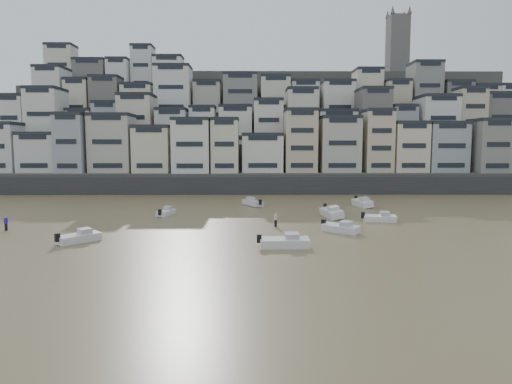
{
  "coord_description": "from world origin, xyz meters",
  "views": [
    {
      "loc": [
        9.01,
        -26.63,
        9.83
      ],
      "look_at": [
        9.59,
        30.0,
        4.0
      ],
      "focal_mm": 32.0,
      "sensor_mm": 36.0,
      "label": 1
    }
  ],
  "objects_px": {
    "boat_b": "(341,227)",
    "person_pink": "(276,220)",
    "person_blue": "(6,223)",
    "boat_e": "(331,211)",
    "boat_d": "(380,217)",
    "boat_h": "(253,201)",
    "boat_i": "(362,202)",
    "boat_a": "(285,241)",
    "boat_f": "(166,211)",
    "boat_j": "(79,236)"
  },
  "relations": [
    {
      "from": "boat_h",
      "to": "boat_d",
      "type": "height_order",
      "value": "boat_h"
    },
    {
      "from": "boat_i",
      "to": "boat_j",
      "type": "relative_size",
      "value": 1.21
    },
    {
      "from": "boat_i",
      "to": "boat_j",
      "type": "bearing_deg",
      "value": -61.55
    },
    {
      "from": "boat_i",
      "to": "boat_d",
      "type": "xyz_separation_m",
      "value": [
        -1.23,
        -14.42,
        -0.17
      ]
    },
    {
      "from": "boat_i",
      "to": "person_pink",
      "type": "xyz_separation_m",
      "value": [
        -14.82,
        -17.78,
        0.08
      ]
    },
    {
      "from": "boat_i",
      "to": "boat_a",
      "type": "relative_size",
      "value": 1.12
    },
    {
      "from": "boat_b",
      "to": "person_blue",
      "type": "relative_size",
      "value": 2.73
    },
    {
      "from": "boat_a",
      "to": "boat_j",
      "type": "relative_size",
      "value": 1.09
    },
    {
      "from": "boat_j",
      "to": "boat_b",
      "type": "distance_m",
      "value": 28.01
    },
    {
      "from": "boat_f",
      "to": "boat_h",
      "type": "distance_m",
      "value": 15.85
    },
    {
      "from": "boat_h",
      "to": "person_pink",
      "type": "distance_m",
      "value": 19.29
    },
    {
      "from": "boat_a",
      "to": "person_pink",
      "type": "bearing_deg",
      "value": 88.88
    },
    {
      "from": "boat_b",
      "to": "person_pink",
      "type": "height_order",
      "value": "person_pink"
    },
    {
      "from": "boat_h",
      "to": "person_pink",
      "type": "bearing_deg",
      "value": 159.45
    },
    {
      "from": "boat_h",
      "to": "person_pink",
      "type": "xyz_separation_m",
      "value": [
        2.73,
        -19.1,
        0.16
      ]
    },
    {
      "from": "boat_j",
      "to": "boat_i",
      "type": "bearing_deg",
      "value": -12.69
    },
    {
      "from": "boat_d",
      "to": "boat_b",
      "type": "xyz_separation_m",
      "value": [
        -6.46,
        -7.21,
        0.03
      ]
    },
    {
      "from": "boat_d",
      "to": "person_pink",
      "type": "xyz_separation_m",
      "value": [
        -13.59,
        -3.36,
        0.26
      ]
    },
    {
      "from": "boat_d",
      "to": "boat_e",
      "type": "bearing_deg",
      "value": 151.94
    },
    {
      "from": "boat_b",
      "to": "person_pink",
      "type": "relative_size",
      "value": 2.73
    },
    {
      "from": "boat_a",
      "to": "boat_i",
      "type": "bearing_deg",
      "value": 61.18
    },
    {
      "from": "boat_i",
      "to": "boat_b",
      "type": "relative_size",
      "value": 1.22
    },
    {
      "from": "boat_i",
      "to": "boat_b",
      "type": "distance_m",
      "value": 22.96
    },
    {
      "from": "boat_h",
      "to": "boat_b",
      "type": "xyz_separation_m",
      "value": [
        9.87,
        -22.95,
        -0.06
      ]
    },
    {
      "from": "boat_i",
      "to": "boat_f",
      "type": "height_order",
      "value": "boat_i"
    },
    {
      "from": "boat_f",
      "to": "boat_j",
      "type": "distance_m",
      "value": 18.55
    },
    {
      "from": "boat_d",
      "to": "boat_f",
      "type": "bearing_deg",
      "value": 173.79
    },
    {
      "from": "boat_a",
      "to": "boat_d",
      "type": "distance_m",
      "value": 19.97
    },
    {
      "from": "boat_f",
      "to": "boat_e",
      "type": "bearing_deg",
      "value": -81.23
    },
    {
      "from": "boat_f",
      "to": "person_blue",
      "type": "xyz_separation_m",
      "value": [
        -16.39,
        -11.2,
        0.28
      ]
    },
    {
      "from": "boat_e",
      "to": "boat_b",
      "type": "distance_m",
      "value": 10.88
    },
    {
      "from": "boat_h",
      "to": "person_blue",
      "type": "xyz_separation_m",
      "value": [
        -28.56,
        -21.34,
        0.16
      ]
    },
    {
      "from": "boat_f",
      "to": "person_pink",
      "type": "xyz_separation_m",
      "value": [
        14.91,
        -8.96,
        0.28
      ]
    },
    {
      "from": "boat_i",
      "to": "boat_h",
      "type": "relative_size",
      "value": 1.11
    },
    {
      "from": "boat_a",
      "to": "boat_b",
      "type": "relative_size",
      "value": 1.09
    },
    {
      "from": "boat_h",
      "to": "boat_e",
      "type": "relative_size",
      "value": 0.87
    },
    {
      "from": "boat_i",
      "to": "boat_h",
      "type": "xyz_separation_m",
      "value": [
        -17.56,
        1.32,
        -0.08
      ]
    },
    {
      "from": "person_blue",
      "to": "boat_d",
      "type": "bearing_deg",
      "value": 7.11
    },
    {
      "from": "boat_a",
      "to": "person_blue",
      "type": "distance_m",
      "value": 32.87
    },
    {
      "from": "boat_i",
      "to": "boat_f",
      "type": "distance_m",
      "value": 31.01
    },
    {
      "from": "boat_f",
      "to": "boat_j",
      "type": "bearing_deg",
      "value": 176.3
    },
    {
      "from": "boat_j",
      "to": "person_blue",
      "type": "distance_m",
      "value": 12.65
    },
    {
      "from": "boat_d",
      "to": "boat_a",
      "type": "bearing_deg",
      "value": -127.01
    },
    {
      "from": "boat_j",
      "to": "boat_d",
      "type": "distance_m",
      "value": 36.13
    },
    {
      "from": "person_pink",
      "to": "boat_e",
      "type": "bearing_deg",
      "value": 41.23
    },
    {
      "from": "boat_h",
      "to": "boat_e",
      "type": "height_order",
      "value": "boat_e"
    },
    {
      "from": "person_blue",
      "to": "boat_e",
      "type": "bearing_deg",
      "value": 13.23
    },
    {
      "from": "boat_d",
      "to": "boat_h",
      "type": "bearing_deg",
      "value": 140.94
    },
    {
      "from": "boat_d",
      "to": "boat_e",
      "type": "height_order",
      "value": "boat_e"
    },
    {
      "from": "boat_d",
      "to": "person_pink",
      "type": "distance_m",
      "value": 14.0
    }
  ]
}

